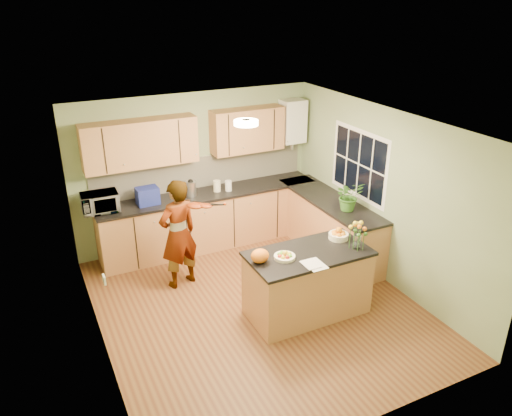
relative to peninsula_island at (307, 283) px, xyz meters
name	(u,v)px	position (x,y,z in m)	size (l,w,h in m)	color
floor	(257,306)	(-0.53, 0.40, -0.45)	(4.50, 4.50, 0.00)	#5D301A
ceiling	(257,125)	(-0.53, 0.40, 2.05)	(4.00, 4.50, 0.02)	silver
wall_back	(196,170)	(-0.53, 2.65, 0.80)	(4.00, 0.02, 2.50)	gray
wall_front	(369,321)	(-0.53, -1.85, 0.80)	(4.00, 0.02, 2.50)	gray
wall_left	(93,257)	(-2.53, 0.40, 0.80)	(0.02, 4.50, 2.50)	gray
wall_right	(383,196)	(1.47, 0.40, 0.80)	(0.02, 4.50, 2.50)	gray
back_counter	(210,219)	(-0.43, 2.35, 0.02)	(3.64, 0.62, 0.94)	#BC7A4B
right_counter	(329,226)	(1.17, 1.25, 0.02)	(0.62, 2.24, 0.94)	#BC7A4B
splashback	(202,172)	(-0.43, 2.64, 0.75)	(3.60, 0.02, 0.52)	beige
upper_cabinets	(187,138)	(-0.71, 2.48, 1.40)	(3.20, 0.34, 0.70)	#BC7A4B
boiler	(293,121)	(1.17, 2.49, 1.45)	(0.40, 0.30, 0.86)	white
window_right	(359,164)	(1.46, 1.00, 1.10)	(0.01, 1.30, 1.05)	white
light_switch	(104,279)	(-2.52, -0.20, 0.85)	(0.02, 0.09, 0.09)	white
ceiling_lamp	(246,123)	(-0.53, 0.70, 2.01)	(0.30, 0.30, 0.07)	#FFEABF
peninsula_island	(307,283)	(0.00, 0.00, 0.00)	(1.57, 0.80, 0.90)	#BC7A4B
fruit_dish	(285,256)	(-0.35, 0.00, 0.49)	(0.26, 0.26, 0.09)	#FAEDC8
orange_bowl	(339,234)	(0.55, 0.15, 0.51)	(0.26, 0.26, 0.15)	#FAEDC8
flower_vase	(358,228)	(0.60, -0.18, 0.73)	(0.23, 0.23, 0.43)	silver
orange_bag	(260,256)	(-0.66, 0.05, 0.53)	(0.23, 0.19, 0.17)	orange
papers	(315,264)	(-0.10, -0.30, 0.45)	(0.22, 0.30, 0.01)	white
violinist	(178,234)	(-1.27, 1.40, 0.35)	(0.59, 0.38, 1.61)	#E9AC8E
violin	(196,206)	(-1.07, 1.18, 0.83)	(0.55, 0.22, 0.11)	#4D1104
microwave	(100,203)	(-2.13, 2.34, 0.63)	(0.52, 0.35, 0.29)	white
blue_box	(148,196)	(-1.43, 2.32, 0.62)	(0.33, 0.24, 0.26)	navy
kettle	(191,188)	(-0.73, 2.35, 0.62)	(0.17, 0.17, 0.32)	silver
jar_cream	(217,186)	(-0.30, 2.34, 0.58)	(0.12, 0.12, 0.18)	#FAEDC8
jar_white	(228,186)	(-0.12, 2.29, 0.57)	(0.11, 0.11, 0.17)	white
potted_plant	(349,196)	(1.17, 0.80, 0.71)	(0.40, 0.35, 0.45)	#3D7727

